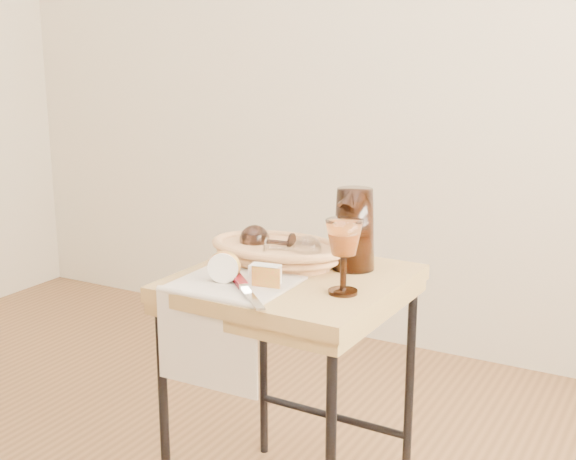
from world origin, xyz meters
The scene contains 11 objects.
wall_back centered at (0.00, 1.80, 1.35)m, with size 3.60×0.00×2.70m, color beige.
side_table centered at (0.31, 0.55, 0.33)m, with size 0.52×0.52×0.67m, color brown, non-canonical shape.
tea_towel centered at (0.22, 0.42, 0.67)m, with size 0.27×0.24×0.01m, color beige.
bread_basket centered at (0.23, 0.62, 0.69)m, with size 0.33×0.23×0.06m, color #B47542, non-canonical shape.
goblet_lying_a centered at (0.20, 0.63, 0.72)m, with size 0.13×0.08×0.08m, color #33211B, non-canonical shape.
goblet_lying_b centered at (0.27, 0.60, 0.72)m, with size 0.12×0.07×0.07m, color white, non-canonical shape.
pitcher centered at (0.42, 0.68, 0.77)m, with size 0.15×0.23×0.25m, color black, non-canonical shape.
wine_goblet centered at (0.48, 0.48, 0.75)m, with size 0.09×0.09×0.18m, color white, non-canonical shape.
apple_half centered at (0.20, 0.42, 0.71)m, with size 0.08×0.04×0.07m, color red.
apple_wedge centered at (0.30, 0.44, 0.70)m, with size 0.07×0.04×0.05m, color white.
table_knife centered at (0.29, 0.36, 0.68)m, with size 0.23×0.02×0.02m, color silver, non-canonical shape.
Camera 1 is at (1.17, -1.03, 1.23)m, focal length 47.53 mm.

